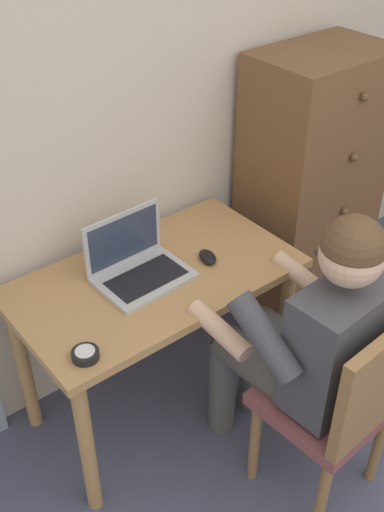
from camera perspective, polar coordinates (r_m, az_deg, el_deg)
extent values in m
cube|color=beige|center=(2.47, -3.85, 14.77)|extent=(4.80, 0.05, 2.50)
cube|color=tan|center=(2.34, -3.44, -2.10)|extent=(1.09, 0.61, 0.03)
cylinder|color=tan|center=(2.27, -9.75, -17.08)|extent=(0.06, 0.06, 0.68)
cylinder|color=tan|center=(2.68, 8.53, -6.69)|extent=(0.06, 0.06, 0.68)
cylinder|color=tan|center=(2.58, -15.39, -9.83)|extent=(0.06, 0.06, 0.68)
cylinder|color=tan|center=(2.95, 1.69, -1.66)|extent=(0.06, 0.06, 0.68)
cube|color=brown|center=(2.98, 10.82, 5.81)|extent=(0.61, 0.41, 1.35)
sphere|color=brown|center=(3.18, 12.64, -4.26)|extent=(0.04, 0.04, 0.04)
sphere|color=brown|center=(3.01, 13.29, -0.33)|extent=(0.04, 0.04, 0.04)
sphere|color=brown|center=(2.87, 14.02, 4.03)|extent=(0.04, 0.04, 0.04)
sphere|color=brown|center=(2.74, 14.83, 8.82)|extent=(0.04, 0.04, 0.04)
sphere|color=brown|center=(2.63, 15.74, 14.04)|extent=(0.04, 0.04, 0.04)
cube|color=brown|center=(2.28, 12.22, -12.95)|extent=(0.44, 0.42, 0.05)
cube|color=olive|center=(2.06, 17.03, -11.22)|extent=(0.42, 0.06, 0.42)
cylinder|color=olive|center=(2.61, 11.09, -12.54)|extent=(0.04, 0.04, 0.42)
cylinder|color=olive|center=(2.43, 5.85, -16.72)|extent=(0.04, 0.04, 0.42)
cylinder|color=olive|center=(2.52, 16.96, -16.31)|extent=(0.04, 0.04, 0.42)
cylinder|color=olive|center=(2.33, 11.99, -21.13)|extent=(0.04, 0.04, 0.42)
cylinder|color=#4C4C4C|center=(2.39, 9.54, -8.28)|extent=(0.16, 0.41, 0.14)
cylinder|color=#4C4C4C|center=(2.29, 6.59, -10.44)|extent=(0.16, 0.41, 0.14)
cylinder|color=#4C4C4C|center=(2.65, 5.68, -9.92)|extent=(0.11, 0.11, 0.49)
cylinder|color=#4C4C4C|center=(2.56, 2.85, -11.89)|extent=(0.11, 0.11, 0.49)
cube|color=#3F3F47|center=(2.09, 13.40, -8.08)|extent=(0.37, 0.22, 0.46)
cylinder|color=#3F3F47|center=(2.23, 14.43, -2.14)|extent=(0.11, 0.30, 0.25)
cylinder|color=#3F3F47|center=(1.95, 6.78, -7.53)|extent=(0.11, 0.30, 0.25)
cylinder|color=#DBAD8E|center=(2.38, 10.22, -1.97)|extent=(0.09, 0.27, 0.11)
cylinder|color=#DBAD8E|center=(2.12, 2.58, -6.88)|extent=(0.09, 0.27, 0.11)
sphere|color=#DBAD8E|center=(1.87, 14.66, 0.08)|extent=(0.20, 0.20, 0.20)
sphere|color=#513823|center=(1.85, 14.79, 0.84)|extent=(0.20, 0.20, 0.20)
cube|color=#B7BABF|center=(2.30, -4.42, -2.10)|extent=(0.35, 0.25, 0.02)
cube|color=black|center=(2.29, -4.28, -2.01)|extent=(0.29, 0.16, 0.00)
cube|color=#B7BABF|center=(2.31, -6.42, 1.67)|extent=(0.34, 0.02, 0.22)
cube|color=#2D3851|center=(2.31, -6.33, 1.61)|extent=(0.31, 0.01, 0.18)
ellipsoid|color=black|center=(2.39, 1.46, -0.08)|extent=(0.08, 0.11, 0.03)
cylinder|color=black|center=(2.02, -9.88, -9.02)|extent=(0.09, 0.09, 0.03)
cylinder|color=silver|center=(2.01, -9.93, -8.70)|extent=(0.06, 0.06, 0.00)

